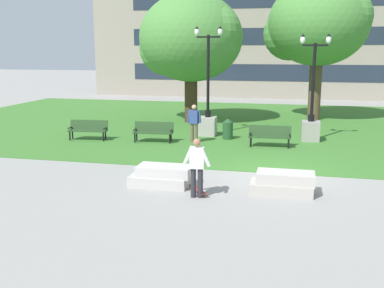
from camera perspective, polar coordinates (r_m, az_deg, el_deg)
name	(u,v)px	position (r m, az deg, el deg)	size (l,w,h in m)	color
ground_plane	(271,173)	(15.51, 10.04, -3.71)	(140.00, 140.00, 0.00)	gray
grass_lawn	(280,126)	(25.29, 11.16, 2.32)	(40.00, 20.00, 0.02)	#3D752D
concrete_block_center	(162,176)	(13.89, -3.86, -4.08)	(1.90, 0.90, 0.64)	#BCB7B2
concrete_block_left	(283,183)	(13.40, 11.50, -4.90)	(1.83, 0.90, 0.64)	#B2ADA3
person_skateboarder	(197,165)	(12.61, 0.62, -2.62)	(0.84, 0.29, 1.71)	#28282D
skateboard	(198,190)	(13.20, 0.80, -5.92)	(0.74, 0.95, 0.14)	maroon
park_bench_near_left	(270,135)	(19.57, 9.85, 1.16)	(1.82, 0.59, 0.90)	#284723
park_bench_near_right	(153,131)	(20.35, -4.93, 1.71)	(1.84, 0.67, 0.90)	#284723
park_bench_far_left	(88,129)	(21.33, -13.04, 1.92)	(1.84, 0.69, 0.90)	#284723
lamp_post_center	(311,120)	(21.19, 14.89, 3.02)	(1.32, 0.80, 4.79)	gray
lamp_post_left	(208,114)	(21.78, 2.03, 3.83)	(1.32, 0.80, 5.18)	#ADA89E
tree_near_right	(317,24)	(27.59, 15.61, 14.42)	(6.04, 5.75, 8.05)	brown
tree_far_left	(190,39)	(25.75, -0.29, 13.20)	(6.05, 5.77, 7.21)	#42301E
trash_bin	(228,129)	(21.01, 4.57, 1.94)	(0.49, 0.49, 0.96)	#234C28
person_bystander_near_lawn	(194,121)	(20.08, 0.27, 2.90)	(0.68, 0.31, 1.71)	brown
building_facade_distant	(265,19)	(39.60, 9.25, 15.36)	(30.59, 1.03, 13.24)	gray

